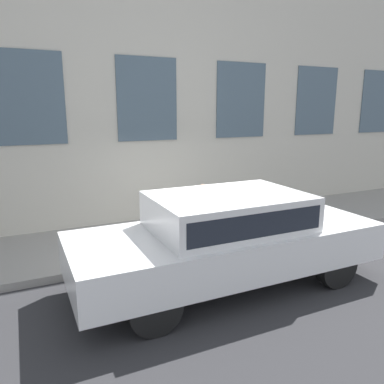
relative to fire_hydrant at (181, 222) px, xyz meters
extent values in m
plane|color=#2D2D30|center=(-0.66, 0.03, -0.60)|extent=(80.00, 80.00, 0.00)
cube|color=gray|center=(0.67, 0.03, -0.52)|extent=(2.67, 60.00, 0.15)
cube|color=beige|center=(2.16, 0.03, 2.92)|extent=(0.30, 40.00, 7.05)
cube|color=#4C6070|center=(1.99, -8.31, 2.67)|extent=(0.03, 1.58, 2.06)
cube|color=#4C6070|center=(1.99, -5.53, 2.67)|extent=(0.03, 1.58, 2.06)
cube|color=#4C6070|center=(1.99, -2.75, 2.67)|extent=(0.03, 1.58, 2.06)
cube|color=#4C6070|center=(1.99, 0.03, 2.67)|extent=(0.03, 1.58, 2.06)
cube|color=#4C6070|center=(1.99, 2.81, 2.67)|extent=(0.03, 1.58, 2.06)
cylinder|color=gray|center=(0.00, 0.00, -0.43)|extent=(0.35, 0.35, 0.04)
cylinder|color=gray|center=(0.00, 0.00, -0.08)|extent=(0.26, 0.26, 0.73)
sphere|color=slate|center=(0.00, 0.00, 0.28)|extent=(0.28, 0.28, 0.28)
cylinder|color=black|center=(0.00, 0.00, 0.37)|extent=(0.09, 0.09, 0.11)
cylinder|color=gray|center=(0.00, -0.18, 0.01)|extent=(0.09, 0.10, 0.09)
cylinder|color=gray|center=(0.00, 0.18, 0.01)|extent=(0.09, 0.10, 0.09)
cylinder|color=#232328|center=(0.15, -0.65, -0.16)|extent=(0.08, 0.08, 0.58)
cylinder|color=#232328|center=(0.27, -0.65, -0.16)|extent=(0.08, 0.08, 0.58)
cube|color=yellow|center=(0.21, -0.65, 0.35)|extent=(0.16, 0.11, 0.44)
cylinder|color=yellow|center=(0.09, -0.65, 0.36)|extent=(0.07, 0.07, 0.41)
cylinder|color=yellow|center=(0.32, -0.65, 0.36)|extent=(0.07, 0.07, 0.41)
sphere|color=tan|center=(0.21, -0.65, 0.67)|extent=(0.19, 0.19, 0.19)
cylinder|color=black|center=(-2.86, 1.63, -0.22)|extent=(0.24, 0.77, 0.77)
cylinder|color=black|center=(-1.07, 1.63, -0.22)|extent=(0.24, 0.77, 0.77)
cylinder|color=black|center=(-2.86, -1.70, -0.22)|extent=(0.24, 0.77, 0.77)
cylinder|color=black|center=(-1.07, -1.70, -0.22)|extent=(0.24, 0.77, 0.77)
cube|color=white|center=(-1.97, -0.04, 0.11)|extent=(2.04, 5.37, 0.66)
cube|color=white|center=(-1.97, -0.04, 0.74)|extent=(1.79, 2.58, 0.59)
cube|color=#1E232D|center=(-1.97, -0.04, 0.74)|extent=(1.80, 2.37, 0.38)
camera|label=1|loc=(-7.27, 3.14, 2.45)|focal=35.00mm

